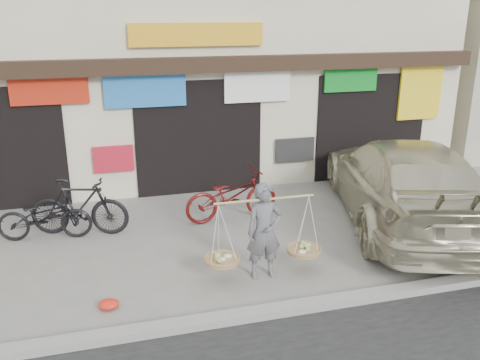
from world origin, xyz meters
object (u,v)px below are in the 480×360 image
object	(u,v)px
street_vendor	(264,235)
suv	(403,181)
bike_2	(232,195)
bike_0	(44,217)
bike_1	(79,207)

from	to	relation	value
street_vendor	suv	xyz separation A→B (m)	(3.50, 1.52, 0.12)
suv	street_vendor	bearing A→B (deg)	39.69
suv	bike_2	bearing A→B (deg)	0.14
bike_0	suv	distance (m)	7.18
bike_1	bike_2	world-z (taller)	bike_1
bike_2	bike_0	bearing A→B (deg)	83.35
bike_1	suv	xyz separation A→B (m)	(6.46, -1.02, 0.29)
bike_0	bike_2	bearing A→B (deg)	-82.80
bike_0	street_vendor	bearing A→B (deg)	-117.66
bike_1	bike_2	bearing A→B (deg)	-74.52
street_vendor	bike_2	world-z (taller)	street_vendor
bike_0	bike_2	size ratio (longest dim) A/B	0.87
suv	bike_0	bearing A→B (deg)	8.43
street_vendor	bike_1	size ratio (longest dim) A/B	1.02
bike_0	bike_1	distance (m)	0.66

